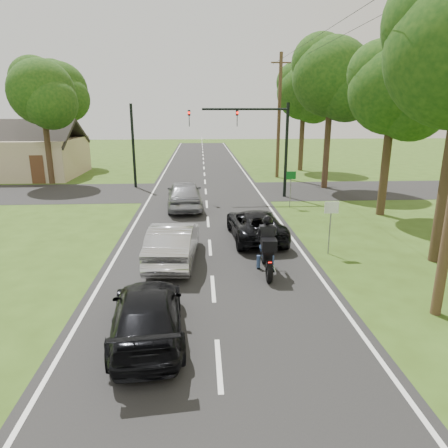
{
  "coord_description": "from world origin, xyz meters",
  "views": [
    {
      "loc": [
        -0.34,
        -11.75,
        5.5
      ],
      "look_at": [
        0.53,
        3.0,
        1.3
      ],
      "focal_mm": 32.0,
      "sensor_mm": 36.0,
      "label": 1
    }
  ],
  "objects": [
    {
      "name": "signal_pole_far",
      "position": [
        -5.2,
        18.0,
        3.0
      ],
      "size": [
        0.2,
        0.2,
        6.0
      ],
      "primitive_type": "cylinder",
      "color": "black",
      "rests_on": "ground"
    },
    {
      "name": "dark_car_behind",
      "position": [
        -1.72,
        -2.71,
        0.64
      ],
      "size": [
        2.17,
        4.46,
        1.25
      ],
      "primitive_type": "imported",
      "rotation": [
        0.0,
        0.0,
        3.24
      ],
      "color": "black",
      "rests_on": "road"
    },
    {
      "name": "silver_sedan",
      "position": [
        -1.39,
        2.49,
        0.76
      ],
      "size": [
        1.9,
        4.66,
        1.51
      ],
      "primitive_type": "imported",
      "rotation": [
        0.0,
        0.0,
        3.07
      ],
      "color": "#B8B8BD",
      "rests_on": "road"
    },
    {
      "name": "dark_suv",
      "position": [
        2.05,
        5.13,
        0.66
      ],
      "size": [
        2.41,
        4.77,
        1.29
      ],
      "primitive_type": "imported",
      "rotation": [
        0.0,
        0.0,
        3.2
      ],
      "color": "black",
      "rests_on": "road"
    },
    {
      "name": "road",
      "position": [
        0.0,
        10.0,
        0.01
      ],
      "size": [
        8.0,
        100.0,
        0.01
      ],
      "primitive_type": "cube",
      "color": "black",
      "rests_on": "ground"
    },
    {
      "name": "house",
      "position": [
        -16.0,
        24.0,
        1.77
      ],
      "size": [
        10.2,
        8.0,
        4.84
      ],
      "color": "tan",
      "rests_on": "ground"
    },
    {
      "name": "tree_row_c",
      "position": [
        9.75,
        8.8,
        6.23
      ],
      "size": [
        4.8,
        4.65,
        8.76
      ],
      "color": "#332316",
      "rests_on": "ground"
    },
    {
      "name": "tree_row_e",
      "position": [
        9.48,
        25.78,
        6.83
      ],
      "size": [
        5.28,
        5.12,
        9.61
      ],
      "color": "#332316",
      "rests_on": "ground"
    },
    {
      "name": "motorcycle_rider",
      "position": [
        1.92,
        1.16,
        0.83
      ],
      "size": [
        0.69,
        2.45,
        2.11
      ],
      "rotation": [
        0.0,
        0.0,
        -0.05
      ],
      "color": "black",
      "rests_on": "ground"
    },
    {
      "name": "silver_suv",
      "position": [
        -1.29,
        10.99,
        0.84
      ],
      "size": [
        2.23,
        4.96,
        1.65
      ],
      "primitive_type": "imported",
      "rotation": [
        0.0,
        0.0,
        3.2
      ],
      "color": "#919298",
      "rests_on": "road"
    },
    {
      "name": "sign_green",
      "position": [
        4.9,
        10.98,
        1.6
      ],
      "size": [
        0.55,
        0.07,
        2.12
      ],
      "color": "slate",
      "rests_on": "ground"
    },
    {
      "name": "utility_pole_far",
      "position": [
        6.2,
        22.0,
        5.08
      ],
      "size": [
        1.6,
        0.28,
        10.0
      ],
      "color": "brown",
      "rests_on": "ground"
    },
    {
      "name": "tree_left_far",
      "position": [
        -13.7,
        29.76,
        7.13
      ],
      "size": [
        5.76,
        5.58,
        10.14
      ],
      "color": "#332316",
      "rests_on": "ground"
    },
    {
      "name": "cross_road",
      "position": [
        0.0,
        16.0,
        0.01
      ],
      "size": [
        60.0,
        7.0,
        0.01
      ],
      "primitive_type": "cube",
      "color": "black",
      "rests_on": "ground"
    },
    {
      "name": "tree_row_d",
      "position": [
        9.1,
        16.76,
        7.43
      ],
      "size": [
        5.76,
        5.58,
        10.45
      ],
      "color": "#332316",
      "rests_on": "ground"
    },
    {
      "name": "sign_white",
      "position": [
        4.7,
        2.98,
        1.6
      ],
      "size": [
        0.55,
        0.07,
        2.12
      ],
      "color": "slate",
      "rests_on": "ground"
    },
    {
      "name": "tree_left_near",
      "position": [
        -11.73,
        19.78,
        6.53
      ],
      "size": [
        5.12,
        4.96,
        9.22
      ],
      "color": "#332316",
      "rests_on": "ground"
    },
    {
      "name": "traffic_signal",
      "position": [
        3.34,
        14.0,
        4.14
      ],
      "size": [
        6.38,
        0.44,
        6.0
      ],
      "color": "black",
      "rests_on": "ground"
    },
    {
      "name": "ground",
      "position": [
        0.0,
        0.0,
        0.0
      ],
      "size": [
        140.0,
        140.0,
        0.0
      ],
      "primitive_type": "plane",
      "color": "#314A14",
      "rests_on": "ground"
    }
  ]
}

